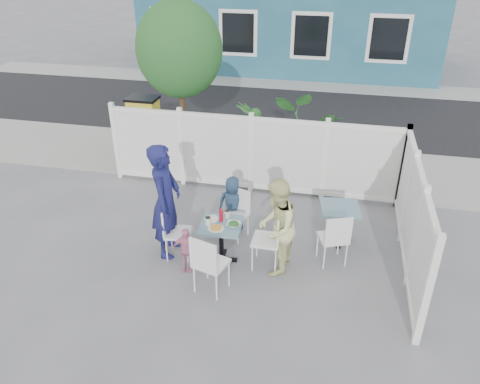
% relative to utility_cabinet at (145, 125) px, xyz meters
% --- Properties ---
extents(ground, '(80.00, 80.00, 0.00)m').
position_rel_utility_cabinet_xyz_m(ground, '(2.85, -4.00, -0.62)').
color(ground, slate).
extents(near_sidewalk, '(24.00, 2.60, 0.01)m').
position_rel_utility_cabinet_xyz_m(near_sidewalk, '(2.85, -0.20, -0.62)').
color(near_sidewalk, gray).
rests_on(near_sidewalk, ground).
extents(street, '(24.00, 5.00, 0.01)m').
position_rel_utility_cabinet_xyz_m(street, '(2.85, 3.50, -0.62)').
color(street, black).
rests_on(street, ground).
extents(far_sidewalk, '(24.00, 1.60, 0.01)m').
position_rel_utility_cabinet_xyz_m(far_sidewalk, '(2.85, 6.60, -0.62)').
color(far_sidewalk, gray).
rests_on(far_sidewalk, ground).
extents(fence_back, '(5.86, 0.08, 1.60)m').
position_rel_utility_cabinet_xyz_m(fence_back, '(2.95, -1.60, 0.16)').
color(fence_back, white).
rests_on(fence_back, ground).
extents(fence_right, '(0.08, 3.66, 1.60)m').
position_rel_utility_cabinet_xyz_m(fence_right, '(5.85, -3.40, 0.16)').
color(fence_right, white).
rests_on(fence_right, ground).
extents(tree, '(1.80, 1.62, 3.59)m').
position_rel_utility_cabinet_xyz_m(tree, '(1.25, -0.70, 1.97)').
color(tree, '#382316').
rests_on(tree, ground).
extents(utility_cabinet, '(0.67, 0.48, 1.24)m').
position_rel_utility_cabinet_xyz_m(utility_cabinet, '(0.00, 0.00, 0.00)').
color(utility_cabinet, gold).
rests_on(utility_cabinet, ground).
extents(potted_shrub_a, '(1.11, 1.11, 1.62)m').
position_rel_utility_cabinet_xyz_m(potted_shrub_a, '(2.84, -0.90, 0.19)').
color(potted_shrub_a, '#1A4E22').
rests_on(potted_shrub_a, ground).
extents(potted_shrub_b, '(1.95, 1.83, 1.74)m').
position_rel_utility_cabinet_xyz_m(potted_shrub_b, '(4.05, -1.00, 0.25)').
color(potted_shrub_b, '#1A4E22').
rests_on(potted_shrub_b, ground).
extents(main_table, '(0.68, 0.68, 0.68)m').
position_rel_utility_cabinet_xyz_m(main_table, '(2.95, -4.03, -0.09)').
color(main_table, '#416479').
rests_on(main_table, ground).
extents(spare_table, '(0.72, 0.72, 0.67)m').
position_rel_utility_cabinet_xyz_m(spare_table, '(4.76, -3.06, -0.10)').
color(spare_table, '#416479').
rests_on(spare_table, ground).
extents(chair_left, '(0.45, 0.46, 0.91)m').
position_rel_utility_cabinet_xyz_m(chair_left, '(2.17, -4.07, -0.09)').
color(chair_left, white).
rests_on(chair_left, ground).
extents(chair_right, '(0.43, 0.45, 0.99)m').
position_rel_utility_cabinet_xyz_m(chair_right, '(3.76, -4.00, -0.05)').
color(chair_right, white).
rests_on(chair_right, ground).
extents(chair_back, '(0.50, 0.49, 0.86)m').
position_rel_utility_cabinet_xyz_m(chair_back, '(3.04, -3.24, -0.12)').
color(chair_back, white).
rests_on(chair_back, ground).
extents(chair_near, '(0.54, 0.53, 0.97)m').
position_rel_utility_cabinet_xyz_m(chair_near, '(2.97, -4.83, -0.06)').
color(chair_near, white).
rests_on(chair_near, ground).
extents(chair_spare, '(0.54, 0.53, 0.93)m').
position_rel_utility_cabinet_xyz_m(chair_spare, '(4.71, -3.75, -0.08)').
color(chair_spare, white).
rests_on(chair_spare, ground).
extents(man, '(0.52, 0.74, 1.92)m').
position_rel_utility_cabinet_xyz_m(man, '(2.05, -3.98, 0.34)').
color(man, '#171950').
rests_on(man, ground).
extents(woman, '(0.63, 0.79, 1.56)m').
position_rel_utility_cabinet_xyz_m(woman, '(3.83, -4.08, 0.16)').
color(woman, '#D2D34B').
rests_on(woman, ground).
extents(boy, '(0.54, 0.38, 1.04)m').
position_rel_utility_cabinet_xyz_m(boy, '(2.92, -3.11, -0.10)').
color(boy, navy).
rests_on(boy, ground).
extents(toddler, '(0.46, 0.24, 0.76)m').
position_rel_utility_cabinet_xyz_m(toddler, '(2.48, -4.39, -0.24)').
color(toddler, pink).
rests_on(toddler, ground).
extents(plate_main, '(0.24, 0.24, 0.02)m').
position_rel_utility_cabinet_xyz_m(plate_main, '(2.91, -4.17, 0.07)').
color(plate_main, white).
rests_on(plate_main, main_table).
extents(plate_side, '(0.23, 0.23, 0.02)m').
position_rel_utility_cabinet_xyz_m(plate_side, '(2.77, -3.91, 0.07)').
color(plate_side, white).
rests_on(plate_side, main_table).
extents(salad_bowl, '(0.22, 0.22, 0.05)m').
position_rel_utility_cabinet_xyz_m(salad_bowl, '(3.16, -4.03, 0.09)').
color(salad_bowl, white).
rests_on(salad_bowl, main_table).
extents(coffee_cup_a, '(0.08, 0.08, 0.12)m').
position_rel_utility_cabinet_xyz_m(coffee_cup_a, '(2.76, -4.07, 0.12)').
color(coffee_cup_a, beige).
rests_on(coffee_cup_a, main_table).
extents(coffee_cup_b, '(0.07, 0.07, 0.11)m').
position_rel_utility_cabinet_xyz_m(coffee_cup_b, '(3.00, -3.79, 0.12)').
color(coffee_cup_b, beige).
rests_on(coffee_cup_b, main_table).
extents(ketchup_bottle, '(0.06, 0.06, 0.20)m').
position_rel_utility_cabinet_xyz_m(ketchup_bottle, '(2.93, -3.94, 0.16)').
color(ketchup_bottle, '#AC071A').
rests_on(ketchup_bottle, main_table).
extents(salt_shaker, '(0.03, 0.03, 0.07)m').
position_rel_utility_cabinet_xyz_m(salt_shaker, '(2.89, -3.78, 0.10)').
color(salt_shaker, white).
rests_on(salt_shaker, main_table).
extents(pepper_shaker, '(0.03, 0.03, 0.07)m').
position_rel_utility_cabinet_xyz_m(pepper_shaker, '(2.88, -3.78, 0.10)').
color(pepper_shaker, black).
rests_on(pepper_shaker, main_table).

